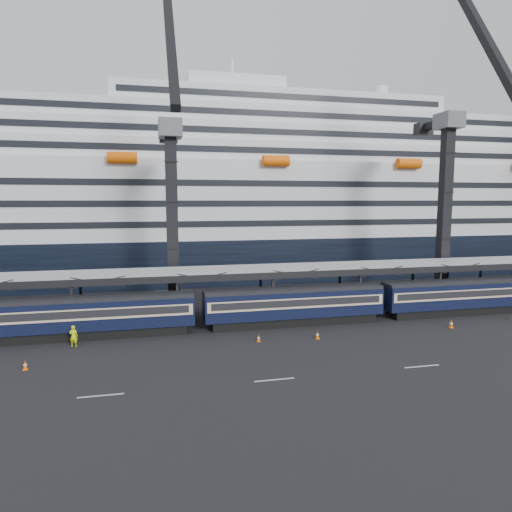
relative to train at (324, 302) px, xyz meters
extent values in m
plane|color=black|center=(4.65, -10.00, -2.20)|extent=(260.00, 260.00, 0.00)
cube|color=beige|center=(-21.35, -14.00, -2.19)|extent=(3.00, 0.15, 0.02)
cube|color=beige|center=(-9.35, -14.00, -2.19)|extent=(3.00, 0.15, 0.02)
cube|color=beige|center=(2.65, -14.00, -2.19)|extent=(3.00, 0.15, 0.02)
cube|color=black|center=(-23.35, 0.00, -1.75)|extent=(17.48, 2.40, 0.90)
cube|color=black|center=(-23.35, 0.00, 0.05)|extent=(19.00, 2.80, 2.70)
cube|color=beige|center=(-23.35, 0.00, 0.35)|extent=(18.62, 2.92, 1.05)
cube|color=black|center=(-23.35, 0.00, 0.40)|extent=(17.86, 2.98, 0.70)
cube|color=black|center=(-23.35, 0.00, 1.55)|extent=(19.00, 2.50, 0.35)
cube|color=black|center=(-3.35, 0.00, -1.75)|extent=(17.48, 2.40, 0.90)
cube|color=black|center=(-3.35, 0.00, 0.05)|extent=(19.00, 2.80, 2.70)
cube|color=beige|center=(-3.35, 0.00, 0.35)|extent=(18.62, 2.92, 1.05)
cube|color=black|center=(-3.35, 0.00, 0.40)|extent=(17.86, 2.98, 0.70)
cube|color=black|center=(-3.35, 0.00, 1.55)|extent=(19.00, 2.50, 0.35)
cube|color=black|center=(16.65, 0.00, -1.75)|extent=(17.48, 2.40, 0.90)
cube|color=black|center=(16.65, 0.00, 0.05)|extent=(19.00, 2.80, 2.70)
cube|color=beige|center=(16.65, 0.00, 0.35)|extent=(18.62, 2.92, 1.05)
cube|color=black|center=(16.65, 0.00, 0.40)|extent=(17.86, 2.98, 0.70)
cube|color=black|center=(16.65, 0.00, 1.55)|extent=(19.00, 2.50, 0.35)
cube|color=#A1A4A9|center=(4.65, 4.00, 3.20)|extent=(130.00, 6.00, 0.25)
cube|color=black|center=(4.65, 1.00, 2.90)|extent=(130.00, 0.25, 0.70)
cube|color=black|center=(4.65, 7.00, 2.90)|extent=(130.00, 0.25, 0.70)
cube|color=black|center=(-25.35, 1.20, 0.50)|extent=(0.25, 0.25, 5.40)
cube|color=black|center=(-25.35, 6.80, 0.50)|extent=(0.25, 0.25, 5.40)
cube|color=black|center=(-15.35, 1.20, 0.50)|extent=(0.25, 0.25, 5.40)
cube|color=black|center=(-15.35, 6.80, 0.50)|extent=(0.25, 0.25, 5.40)
cube|color=black|center=(-5.35, 1.20, 0.50)|extent=(0.25, 0.25, 5.40)
cube|color=black|center=(-5.35, 6.80, 0.50)|extent=(0.25, 0.25, 5.40)
cube|color=black|center=(4.65, 1.20, 0.50)|extent=(0.25, 0.25, 5.40)
cube|color=black|center=(4.65, 6.80, 0.50)|extent=(0.25, 0.25, 5.40)
cube|color=black|center=(14.65, 1.20, 0.50)|extent=(0.25, 0.25, 5.40)
cube|color=black|center=(14.65, 6.80, 0.50)|extent=(0.25, 0.25, 5.40)
cube|color=black|center=(24.65, 6.80, 0.50)|extent=(0.25, 0.25, 5.40)
cube|color=black|center=(4.65, 36.00, 1.30)|extent=(200.00, 28.00, 7.00)
cube|color=silver|center=(4.65, 36.00, 10.80)|extent=(190.00, 26.88, 12.00)
cube|color=silver|center=(4.65, 36.00, 18.30)|extent=(160.00, 24.64, 3.00)
cube|color=black|center=(4.65, 23.63, 18.30)|extent=(153.60, 0.12, 0.90)
cube|color=silver|center=(4.65, 36.00, 21.30)|extent=(124.00, 21.84, 3.00)
cube|color=black|center=(4.65, 25.03, 21.30)|extent=(119.04, 0.12, 0.90)
cube|color=silver|center=(4.65, 36.00, 24.30)|extent=(90.00, 19.04, 3.00)
cube|color=black|center=(4.65, 26.43, 24.30)|extent=(86.40, 0.12, 0.90)
cube|color=silver|center=(4.65, 36.00, 27.30)|extent=(56.00, 16.24, 3.00)
cube|color=black|center=(4.65, 27.83, 27.30)|extent=(53.76, 0.12, 0.90)
cube|color=silver|center=(-3.35, 36.00, 29.80)|extent=(16.00, 12.00, 2.50)
cylinder|color=silver|center=(24.65, 36.00, 30.30)|extent=(2.80, 2.80, 3.00)
cylinder|color=#FC6007|center=(-21.35, 21.96, 16.60)|extent=(4.00, 1.60, 1.60)
cylinder|color=#FC6007|center=(0.65, 21.96, 16.60)|extent=(4.00, 1.60, 1.60)
cylinder|color=#FC6007|center=(22.65, 21.96, 16.60)|extent=(4.00, 1.60, 1.60)
cube|color=#53565C|center=(-15.35, 9.00, -1.20)|extent=(4.50, 4.50, 2.00)
cube|color=black|center=(-15.35, 9.00, 8.80)|extent=(1.30, 1.30, 18.00)
cube|color=#53565C|center=(-15.35, 9.00, 18.80)|extent=(2.60, 3.20, 2.00)
cube|color=black|center=(-15.35, 3.21, 25.69)|extent=(0.90, 12.26, 14.37)
cube|color=black|center=(-15.35, 11.52, 18.80)|extent=(0.90, 5.04, 0.90)
cube|color=black|center=(-15.35, 14.04, 18.60)|extent=(2.20, 1.60, 1.60)
cube|color=#53565C|center=(19.65, 8.00, -1.20)|extent=(4.50, 4.50, 2.00)
cube|color=black|center=(19.65, 8.00, 9.80)|extent=(1.30, 1.30, 20.00)
cube|color=#53565C|center=(19.65, 8.00, 20.80)|extent=(2.60, 3.20, 2.00)
cube|color=black|center=(19.65, 2.26, 28.99)|extent=(0.90, 12.21, 16.90)
cube|color=black|center=(19.65, 10.80, 20.80)|extent=(0.90, 5.60, 0.90)
cube|color=black|center=(19.65, 13.60, 20.60)|extent=(2.20, 1.60, 1.60)
imported|color=#DCF30C|center=(-24.73, -2.68, -1.23)|extent=(0.76, 0.54, 1.95)
cube|color=#FC6007|center=(-27.48, -7.76, -2.18)|extent=(0.37, 0.37, 0.04)
cone|color=#FC6007|center=(-27.48, -7.76, -1.81)|extent=(0.31, 0.31, 0.70)
cylinder|color=white|center=(-27.48, -7.76, -1.81)|extent=(0.26, 0.26, 0.12)
cube|color=#FC6007|center=(-2.77, -5.35, -2.18)|extent=(0.38, 0.38, 0.04)
cone|color=#FC6007|center=(-2.77, -5.35, -1.80)|extent=(0.32, 0.32, 0.73)
cylinder|color=white|center=(-2.77, -5.35, -1.80)|extent=(0.27, 0.27, 0.12)
cube|color=#FC6007|center=(-8.37, -4.93, -2.18)|extent=(0.34, 0.34, 0.04)
cone|color=#FC6007|center=(-8.37, -4.93, -1.84)|extent=(0.29, 0.29, 0.64)
cylinder|color=white|center=(-8.37, -4.93, -1.84)|extent=(0.24, 0.24, 0.11)
cube|color=#FC6007|center=(11.89, -4.90, -2.18)|extent=(0.42, 0.42, 0.04)
cone|color=#FC6007|center=(11.89, -4.90, -1.75)|extent=(0.36, 0.36, 0.80)
cylinder|color=white|center=(11.89, -4.90, -1.75)|extent=(0.30, 0.30, 0.13)
camera|label=1|loc=(-17.81, -44.59, 10.71)|focal=32.00mm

